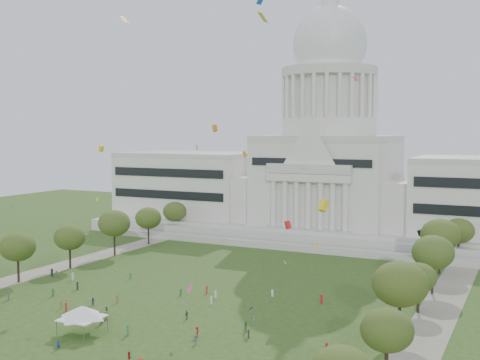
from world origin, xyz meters
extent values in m
plane|color=#2E4D19|center=(0.00, 0.00, 0.00)|extent=(400.00, 400.00, 0.00)
cube|color=#B9B6AD|center=(0.00, 115.00, 2.00)|extent=(160.00, 60.00, 4.00)
cube|color=#B9B6AD|center=(0.00, 82.00, 1.00)|extent=(130.00, 3.00, 2.00)
cube|color=#B9B6AD|center=(0.00, 90.00, 2.50)|extent=(140.00, 3.00, 5.00)
cube|color=silver|center=(-55.00, 114.00, 15.00)|extent=(50.00, 34.00, 22.00)
cube|color=silver|center=(-27.00, 112.00, 12.00)|extent=(12.00, 26.00, 16.00)
cube|color=silver|center=(27.00, 112.00, 12.00)|extent=(12.00, 26.00, 16.00)
cube|color=silver|center=(0.00, 114.00, 18.00)|extent=(44.00, 38.00, 28.00)
cube|color=silver|center=(0.00, 94.00, 21.20)|extent=(28.00, 3.00, 2.40)
cube|color=black|center=(-55.00, 96.80, 17.00)|extent=(46.00, 0.40, 11.00)
cylinder|color=silver|center=(0.00, 114.00, 37.40)|extent=(32.00, 32.00, 6.00)
cylinder|color=silver|center=(0.00, 114.00, 47.40)|extent=(28.00, 28.00, 14.00)
cylinder|color=#B9B6AD|center=(0.00, 114.00, 55.90)|extent=(32.40, 32.40, 3.00)
cylinder|color=silver|center=(0.00, 114.00, 61.40)|extent=(22.00, 22.00, 8.00)
ellipsoid|color=silver|center=(0.00, 114.00, 65.40)|extent=(25.00, 25.00, 26.20)
cylinder|color=silver|center=(0.00, 114.00, 78.90)|extent=(6.00, 6.00, 5.00)
cube|color=gray|center=(-48.00, 30.00, 0.02)|extent=(8.00, 160.00, 0.04)
cube|color=gray|center=(48.00, 30.00, 0.02)|extent=(8.00, 160.00, 0.04)
ellipsoid|color=#334A15|center=(46.22, -1.75, 7.68)|extent=(7.58, 7.58, 6.20)
cylinder|color=black|center=(-45.04, 17.30, 2.73)|extent=(0.56, 0.56, 5.47)
ellipsoid|color=#385017|center=(-45.04, 17.30, 8.53)|extent=(8.42, 8.42, 6.89)
cylinder|color=black|center=(44.17, 17.44, 3.10)|extent=(0.56, 0.56, 6.20)
ellipsoid|color=#3B4C17|center=(44.17, 17.44, 9.68)|extent=(9.55, 9.55, 7.82)
cylinder|color=black|center=(-44.09, 33.92, 2.64)|extent=(0.56, 0.56, 5.27)
ellipsoid|color=#354F16|center=(-44.09, 33.92, 8.23)|extent=(8.12, 8.12, 6.65)
cylinder|color=black|center=(44.40, 34.48, 2.28)|extent=(0.56, 0.56, 4.56)
ellipsoid|color=#334D19|center=(44.40, 34.48, 7.11)|extent=(7.01, 7.01, 5.74)
cylinder|color=black|center=(-44.08, 52.42, 3.02)|extent=(0.56, 0.56, 6.03)
ellipsoid|color=#3B4E1D|center=(-44.08, 52.42, 9.41)|extent=(9.29, 9.29, 7.60)
cylinder|color=black|center=(44.76, 50.04, 2.98)|extent=(0.56, 0.56, 5.97)
ellipsoid|color=#39521C|center=(44.76, 50.04, 9.31)|extent=(9.19, 9.19, 7.52)
cylinder|color=black|center=(-45.22, 71.01, 2.70)|extent=(0.56, 0.56, 5.41)
ellipsoid|color=#395017|center=(-45.22, 71.01, 8.44)|extent=(8.33, 8.33, 6.81)
cylinder|color=black|center=(43.49, 70.19, 3.19)|extent=(0.56, 0.56, 6.37)
ellipsoid|color=#3E5018|center=(43.49, 70.19, 9.94)|extent=(9.82, 9.82, 8.03)
cylinder|color=black|center=(-46.87, 89.14, 2.66)|extent=(0.56, 0.56, 5.32)
ellipsoid|color=#334716|center=(-46.87, 89.14, 8.29)|extent=(8.19, 8.19, 6.70)
cylinder|color=black|center=(45.96, 88.13, 2.73)|extent=(0.56, 0.56, 5.47)
ellipsoid|color=#394B17|center=(45.96, 88.13, 8.53)|extent=(8.42, 8.42, 6.89)
cylinder|color=#4C4C4C|center=(-9.73, -7.68, 1.38)|extent=(0.12, 0.12, 2.76)
cylinder|color=#4C4C4C|center=(-3.55, -7.68, 1.38)|extent=(0.12, 0.12, 2.76)
cylinder|color=#4C4C4C|center=(-9.73, -1.51, 1.38)|extent=(0.12, 0.12, 2.76)
cylinder|color=#4C4C4C|center=(-3.55, -1.51, 1.38)|extent=(0.12, 0.12, 2.76)
cube|color=white|center=(-6.64, -4.59, 2.87)|extent=(6.92, 6.92, 0.22)
pyramid|color=white|center=(-6.64, -4.59, 4.08)|extent=(9.69, 9.69, 2.21)
imported|color=#B21E1E|center=(34.85, 6.07, 0.79)|extent=(0.74, 0.90, 1.58)
imported|color=#33723F|center=(18.87, 9.19, 0.94)|extent=(1.02, 1.07, 1.89)
imported|color=#B21E1E|center=(12.35, 3.00, 0.93)|extent=(0.80, 1.28, 1.86)
imported|color=#4C4C51|center=(5.57, 10.73, 0.85)|extent=(0.69, 1.07, 1.69)
imported|color=#33723F|center=(-9.99, 6.24, 0.80)|extent=(1.37, 1.53, 1.60)
imported|color=navy|center=(-5.21, -12.13, 0.80)|extent=(0.70, 0.61, 1.59)
imported|color=navy|center=(-16.71, 10.22, 0.78)|extent=(0.79, 0.51, 1.57)
imported|color=#4C4C51|center=(13.94, -0.12, 0.80)|extent=(1.16, 1.02, 1.60)
imported|color=silver|center=(18.09, 13.95, 0.68)|extent=(0.59, 0.87, 1.36)
imported|color=#B21E1E|center=(8.47, -11.27, 0.77)|extent=(1.37, 1.45, 1.55)
cube|color=#33723F|center=(0.99, -1.66, 0.97)|extent=(0.58, 0.60, 1.94)
cube|color=#B21E1E|center=(25.21, 32.19, 0.92)|extent=(0.50, 0.32, 1.85)
cube|color=#33723F|center=(-28.82, 11.55, 0.90)|extent=(0.33, 0.49, 1.79)
cube|color=silver|center=(-34.66, 24.36, 0.92)|extent=(0.31, 0.49, 1.85)
cube|color=#33723F|center=(-22.90, 31.31, 0.82)|extent=(0.38, 0.49, 1.63)
cube|color=#4C4C51|center=(-40.41, 24.92, 0.83)|extent=(0.52, 0.48, 1.67)
cube|color=olive|center=(-7.86, 3.30, 0.85)|extent=(0.29, 0.45, 1.70)
cube|color=silver|center=(14.04, 32.42, 0.77)|extent=(0.42, 0.27, 1.55)
cube|color=silver|center=(4.95, 21.53, 0.84)|extent=(0.40, 0.51, 1.68)
cube|color=#26262B|center=(20.66, 6.44, 0.79)|extent=(0.43, 0.49, 1.57)
cube|color=#33723F|center=(-4.14, 24.13, 0.81)|extent=(0.39, 0.49, 1.63)
cube|color=#B21E1E|center=(-18.55, 4.33, 0.90)|extent=(0.56, 0.54, 1.80)
cube|color=olive|center=(-7.03, 1.04, 0.90)|extent=(0.49, 0.33, 1.80)
cube|color=olive|center=(-20.79, 5.42, 0.83)|extent=(0.41, 0.51, 1.66)
cube|color=silver|center=(3.60, 25.85, 0.82)|extent=(0.30, 0.45, 1.63)
cube|color=#B21E1E|center=(0.03, 28.31, 0.88)|extent=(0.51, 0.54, 1.76)
cube|color=olive|center=(-13.12, 13.49, 0.90)|extent=(0.36, 0.52, 1.81)
cube|color=#4C4C51|center=(-35.16, 5.14, 0.93)|extent=(0.57, 0.56, 1.86)
cube|color=#26262B|center=(-27.89, 18.27, 0.90)|extent=(0.56, 0.50, 1.79)
cube|color=#26262B|center=(-42.00, 25.09, 0.96)|extent=(0.36, 0.53, 1.92)
camera|label=1|loc=(64.22, -85.30, 35.60)|focal=45.00mm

